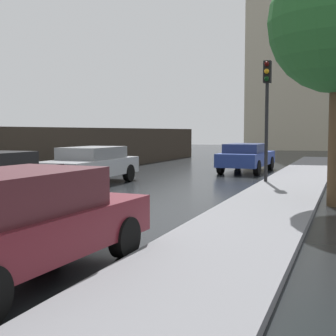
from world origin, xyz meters
The scene contains 5 objects.
car_blue_near_kerb centered at (2.46, 18.07, 0.72)m, with size 1.99×4.51×1.33m.
car_maroon_far_ahead centered at (2.97, 1.44, 0.73)m, with size 1.91×4.25×1.40m.
car_silver_behind_camera centered at (-1.67, 11.01, 0.72)m, with size 1.86×4.61×1.34m.
traffic_light centered at (4.19, 13.00, 3.04)m, with size 0.26×0.39×4.17m.
distant_tower centered at (3.83, 47.93, 14.95)m, with size 16.06×10.55×29.89m.
Camera 1 is at (6.90, -3.38, 1.90)m, focal length 49.84 mm.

